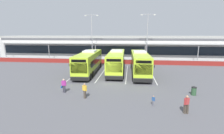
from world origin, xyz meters
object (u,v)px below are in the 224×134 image
coach_bus_leftmost (89,63)px  litter_bin (194,91)px  coach_bus_centre (140,63)px  pedestrian_in_dark_coat (187,104)px  lamp_post_west (92,35)px  pedestrian_near_bin (85,90)px  pedestrian_with_handbag (64,85)px  coach_bus_left_centre (116,62)px  lamp_post_centre (147,35)px  pedestrian_child (153,100)px

coach_bus_leftmost → litter_bin: (14.07, -9.07, -1.32)m
coach_bus_centre → pedestrian_in_dark_coat: size_ratio=7.54×
lamp_post_west → coach_bus_centre: bearing=-47.1°
coach_bus_leftmost → lamp_post_west: (-2.13, 11.75, 4.50)m
pedestrian_in_dark_coat → pedestrian_near_bin: (-9.45, 2.37, 0.00)m
coach_bus_leftmost → pedestrian_with_handbag: size_ratio=7.54×
coach_bus_left_centre → pedestrian_with_handbag: bearing=-114.9°
pedestrian_near_bin → lamp_post_centre: size_ratio=0.15×
lamp_post_centre → litter_bin: 21.93m
lamp_post_centre → litter_bin: (3.32, -20.88, -5.82)m
pedestrian_with_handbag → lamp_post_west: bearing=94.4°
pedestrian_with_handbag → lamp_post_centre: (11.21, 21.67, 5.43)m
coach_bus_leftmost → pedestrian_with_handbag: 9.92m
pedestrian_with_handbag → lamp_post_west: size_ratio=0.15×
pedestrian_with_handbag → pedestrian_near_bin: size_ratio=1.00×
coach_bus_left_centre → pedestrian_near_bin: bearing=-100.3°
pedestrian_in_dark_coat → coach_bus_leftmost: bearing=130.9°
coach_bus_leftmost → coach_bus_left_centre: bearing=13.4°
pedestrian_in_dark_coat → lamp_post_west: (-13.96, 25.40, 5.42)m
lamp_post_west → lamp_post_centre: 12.88m
coach_bus_centre → pedestrian_child: 12.67m
coach_bus_left_centre → pedestrian_with_handbag: 12.13m
coach_bus_centre → litter_bin: coach_bus_centre is taller
coach_bus_centre → pedestrian_near_bin: coach_bus_centre is taller
pedestrian_near_bin → litter_bin: 11.91m
coach_bus_centre → pedestrian_near_bin: size_ratio=7.54×
pedestrian_in_dark_coat → lamp_post_west: lamp_post_west is taller
pedestrian_near_bin → lamp_post_west: lamp_post_west is taller
pedestrian_child → coach_bus_centre: bearing=93.0°
coach_bus_leftmost → litter_bin: bearing=-32.8°
pedestrian_in_dark_coat → lamp_post_centre: lamp_post_centre is taller
coach_bus_leftmost → pedestrian_child: size_ratio=12.16×
coach_bus_left_centre → litter_bin: 13.94m
pedestrian_near_bin → pedestrian_child: bearing=-9.3°
pedestrian_near_bin → lamp_post_west: 24.08m
coach_bus_left_centre → pedestrian_near_bin: (-2.25, -12.38, -0.91)m
lamp_post_centre → pedestrian_with_handbag: bearing=-117.4°
coach_bus_centre → pedestrian_in_dark_coat: 14.24m
pedestrian_near_bin → litter_bin: bearing=10.7°
pedestrian_near_bin → litter_bin: size_ratio=1.74×
pedestrian_child → coach_bus_leftmost: bearing=126.8°
lamp_post_centre → coach_bus_centre: bearing=-100.5°
pedestrian_with_handbag → coach_bus_centre: bearing=47.9°
coach_bus_leftmost → lamp_post_west: bearing=100.3°
coach_bus_leftmost → pedestrian_with_handbag: bearing=-92.7°
pedestrian_in_dark_coat → coach_bus_left_centre: bearing=116.0°
coach_bus_centre → pedestrian_with_handbag: bearing=-132.1°
pedestrian_near_bin → lamp_post_centre: lamp_post_centre is taller
pedestrian_in_dark_coat → litter_bin: bearing=63.9°
pedestrian_near_bin → lamp_post_centre: (8.37, 23.09, 5.42)m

